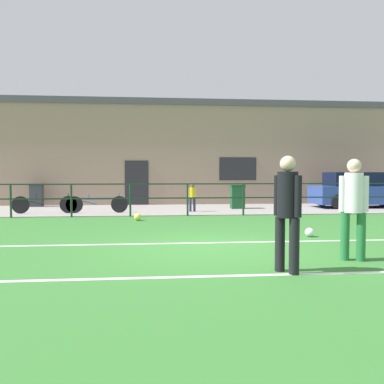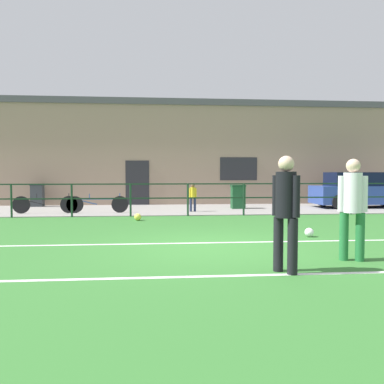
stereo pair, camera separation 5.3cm
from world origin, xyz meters
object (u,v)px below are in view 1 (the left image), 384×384
Objects in this scene: soccer_ball_spare at (309,232)px; soccer_ball_match at (138,217)px; player_goalkeeper at (287,207)px; trash_bin_0 at (237,197)px; player_striker at (354,203)px; parked_car_red at (360,191)px; bicycle_parked_2 at (44,204)px; trash_bin_1 at (37,195)px; spectator_child at (192,196)px; bicycle_parked_0 at (97,204)px.

soccer_ball_match is at bearing 138.50° from soccer_ball_spare.
trash_bin_0 is (1.53, 10.82, -0.48)m from player_goalkeeper.
trash_bin_0 reaches higher than soccer_ball_spare.
player_striker reaches higher than parked_car_red.
trash_bin_0 is (7.54, 1.37, 0.17)m from bicycle_parked_2.
player_goalkeeper reaches higher than soccer_ball_match.
soccer_ball_spare is at bearing -46.58° from trash_bin_1.
spectator_child is at bearing 52.97° from soccer_ball_match.
parked_car_red is 1.79× the size of bicycle_parked_2.
soccer_ball_spare is 9.85m from bicycle_parked_2.
spectator_child is 0.46× the size of bicycle_parked_2.
parked_car_red reaches higher than bicycle_parked_2.
trash_bin_1 is at bearing 173.05° from parked_car_red.
player_striker is at bearing -57.71° from bicycle_parked_0.
trash_bin_1 is (-8.59, 11.93, -0.46)m from player_striker.
parked_car_red is at bearing 7.54° from bicycle_parked_0.
spectator_child is 2.34m from trash_bin_0.
player_goalkeeper is at bearing -98.05° from trash_bin_0.
bicycle_parked_2 is (-1.90, 0.00, 0.01)m from bicycle_parked_0.
soccer_ball_spare is 0.21× the size of trash_bin_0.
parked_car_red is 4.18× the size of trash_bin_1.
bicycle_parked_2 is at bearing -169.73° from trash_bin_0.
player_goalkeeper is 10.94m from trash_bin_0.
parked_car_red is at bearing -97.18° from player_striker.
spectator_child reaches higher than trash_bin_0.
bicycle_parked_0 is 0.97× the size of bicycle_parked_2.
parked_car_red is at bearing 55.07° from soccer_ball_spare.
trash_bin_1 reaches higher than trash_bin_0.
bicycle_parked_2 is at bearing 177.76° from player_goalkeeper.
player_goalkeeper reaches higher than bicycle_parked_2.
trash_bin_0 is (0.12, 10.10, -0.47)m from player_striker.
trash_bin_0 is 0.98× the size of trash_bin_1.
player_goalkeeper is 1.76× the size of trash_bin_0.
soccer_ball_spare is 0.19× the size of spectator_child.
soccer_ball_match is at bearing -157.51° from parked_car_red.
spectator_child is at bearing -170.39° from parked_car_red.
soccer_ball_spare is (1.67, 3.30, -0.89)m from player_goalkeeper.
parked_car_red is at bearing -6.95° from trash_bin_1.
player_striker is at bearing -90.67° from trash_bin_0.
player_goalkeeper reaches higher than parked_car_red.
soccer_ball_match is 0.21× the size of spectator_child.
trash_bin_1 is (-6.69, 3.00, -0.11)m from spectator_child.
parked_car_red is at bearing 22.49° from soccer_ball_match.
spectator_child is (2.01, 2.67, 0.52)m from soccer_ball_match.
player_goalkeeper is at bearing 87.11° from spectator_child.
player_goalkeeper is 0.77× the size of bicycle_parked_0.
player_striker reaches higher than soccer_ball_spare.
bicycle_parked_0 is (-1.60, 2.46, 0.24)m from soccer_ball_match.
player_striker is (1.41, 0.72, -0.01)m from player_goalkeeper.
bicycle_parked_0 is (-4.11, 9.45, -0.65)m from player_goalkeeper.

